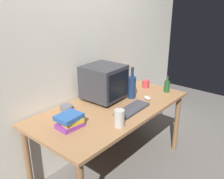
# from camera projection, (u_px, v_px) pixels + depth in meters

# --- Properties ---
(ground_plane) EXTENTS (6.00, 6.00, 0.00)m
(ground_plane) POSITION_uv_depth(u_px,v_px,m) (112.00, 168.00, 2.73)
(ground_plane) COLOR slate
(back_wall) EXTENTS (4.00, 0.08, 2.50)m
(back_wall) POSITION_uv_depth(u_px,v_px,m) (77.00, 51.00, 2.57)
(back_wall) COLOR silver
(back_wall) RESTS_ON ground
(desk) EXTENTS (1.68, 0.83, 0.76)m
(desk) POSITION_uv_depth(u_px,v_px,m) (112.00, 114.00, 2.49)
(desk) COLOR #9E7047
(desk) RESTS_ON ground
(crt_monitor) EXTENTS (0.40, 0.40, 0.37)m
(crt_monitor) POSITION_uv_depth(u_px,v_px,m) (104.00, 82.00, 2.56)
(crt_monitor) COLOR #333338
(crt_monitor) RESTS_ON desk
(keyboard) EXTENTS (0.43, 0.17, 0.02)m
(keyboard) POSITION_uv_depth(u_px,v_px,m) (132.00, 109.00, 2.37)
(keyboard) COLOR #3F3F47
(keyboard) RESTS_ON desk
(computer_mouse) EXTENTS (0.09, 0.12, 0.04)m
(computer_mouse) POSITION_uv_depth(u_px,v_px,m) (147.00, 98.00, 2.62)
(computer_mouse) COLOR beige
(computer_mouse) RESTS_ON desk
(bottle_tall) EXTENTS (0.08, 0.08, 0.35)m
(bottle_tall) POSITION_uv_depth(u_px,v_px,m) (132.00, 86.00, 2.62)
(bottle_tall) COLOR navy
(bottle_tall) RESTS_ON desk
(bottle_short) EXTENTS (0.06, 0.06, 0.19)m
(bottle_short) POSITION_uv_depth(u_px,v_px,m) (167.00, 86.00, 2.81)
(bottle_short) COLOR #1E4C23
(bottle_short) RESTS_ON desk
(book_stack) EXTENTS (0.22, 0.18, 0.11)m
(book_stack) POSITION_uv_depth(u_px,v_px,m) (70.00, 121.00, 2.05)
(book_stack) COLOR #843893
(book_stack) RESTS_ON desk
(mug) EXTENTS (0.12, 0.08, 0.09)m
(mug) POSITION_uv_depth(u_px,v_px,m) (146.00, 84.00, 2.95)
(mug) COLOR #CC383D
(mug) RESTS_ON desk
(cd_spindle) EXTENTS (0.12, 0.12, 0.04)m
(cd_spindle) POSITION_uv_depth(u_px,v_px,m) (66.00, 108.00, 2.38)
(cd_spindle) COLOR #595B66
(cd_spindle) RESTS_ON desk
(metal_canister) EXTENTS (0.09, 0.09, 0.15)m
(metal_canister) POSITION_uv_depth(u_px,v_px,m) (119.00, 118.00, 2.06)
(metal_canister) COLOR #B7B2A8
(metal_canister) RESTS_ON desk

